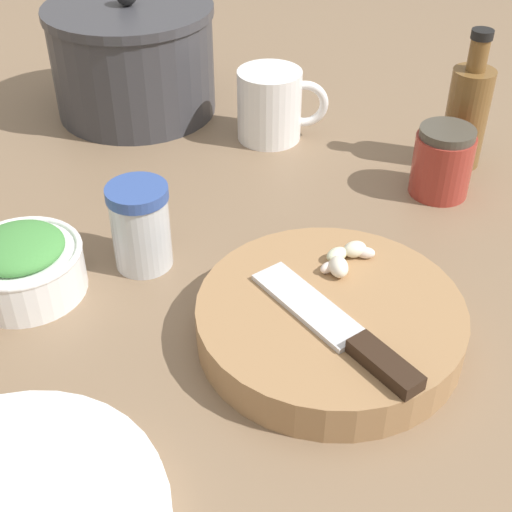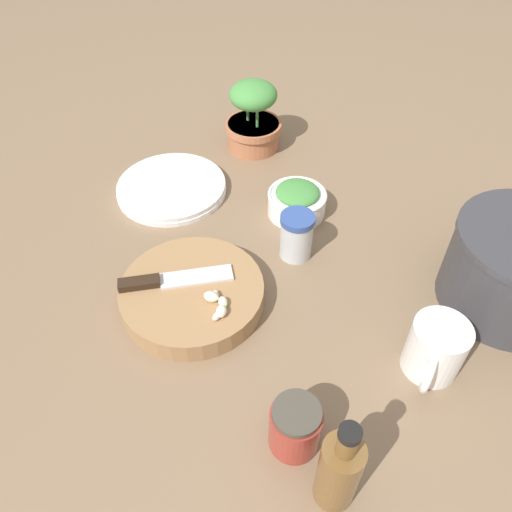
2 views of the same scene
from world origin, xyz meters
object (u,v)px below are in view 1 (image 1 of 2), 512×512
object	(u,v)px
cutting_board	(330,321)
stock_pot	(133,59)
garlic_cloves	(345,258)
coffee_mug	(272,105)
oil_bottle	(467,113)
herb_bowl	(23,264)
spice_jar	(141,226)
chef_knife	(343,332)
honey_jar	(442,162)

from	to	relation	value
cutting_board	stock_pot	xyz separation A→B (m)	(0.37, 0.36, 0.06)
cutting_board	garlic_cloves	xyz separation A→B (m)	(0.06, 0.00, 0.03)
coffee_mug	cutting_board	bearing A→B (deg)	-155.50
oil_bottle	herb_bowl	bearing A→B (deg)	135.35
spice_jar	cutting_board	bearing A→B (deg)	-103.85
cutting_board	oil_bottle	xyz separation A→B (m)	(0.36, -0.08, 0.05)
stock_pot	coffee_mug	bearing A→B (deg)	-96.18
chef_knife	stock_pot	distance (m)	0.56
coffee_mug	honey_jar	size ratio (longest dim) A/B	1.42
garlic_cloves	stock_pot	bearing A→B (deg)	49.30
cutting_board	herb_bowl	xyz separation A→B (m)	(-0.02, 0.29, 0.01)
herb_bowl	coffee_mug	bearing A→B (deg)	-19.77
herb_bowl	spice_jar	bearing A→B (deg)	-50.24
spice_jar	herb_bowl	bearing A→B (deg)	129.76
herb_bowl	honey_jar	size ratio (longest dim) A/B	1.41
cutting_board	herb_bowl	distance (m)	0.29
stock_pot	cutting_board	bearing A→B (deg)	-135.67
coffee_mug	garlic_cloves	bearing A→B (deg)	-151.34
chef_knife	herb_bowl	size ratio (longest dim) A/B	1.44
spice_jar	honey_jar	bearing A→B (deg)	-49.84
chef_knife	coffee_mug	xyz separation A→B (m)	(0.38, 0.18, 0.00)
garlic_cloves	oil_bottle	bearing A→B (deg)	-15.84
spice_jar	stock_pot	bearing A→B (deg)	26.30
cutting_board	stock_pot	distance (m)	0.52
cutting_board	spice_jar	distance (m)	0.21
garlic_cloves	oil_bottle	distance (m)	0.31
garlic_cloves	coffee_mug	xyz separation A→B (m)	(0.29, 0.16, 0.00)
cutting_board	garlic_cloves	world-z (taller)	garlic_cloves
cutting_board	honey_jar	size ratio (longest dim) A/B	2.89
herb_bowl	stock_pot	size ratio (longest dim) A/B	0.52
cutting_board	chef_knife	size ratio (longest dim) A/B	1.42
honey_jar	garlic_cloves	bearing A→B (deg)	162.77
spice_jar	stock_pot	size ratio (longest dim) A/B	0.40
chef_knife	honey_jar	xyz separation A→B (m)	(0.31, -0.05, -0.00)
spice_jar	coffee_mug	size ratio (longest dim) A/B	0.77
coffee_mug	stock_pot	world-z (taller)	stock_pot
cutting_board	coffee_mug	distance (m)	0.39
cutting_board	honey_jar	world-z (taller)	honey_jar
coffee_mug	honey_jar	xyz separation A→B (m)	(-0.07, -0.23, -0.01)
oil_bottle	stock_pot	xyz separation A→B (m)	(0.01, 0.45, 0.01)
cutting_board	honey_jar	bearing A→B (deg)	-13.35
spice_jar	oil_bottle	bearing A→B (deg)	-43.10
garlic_cloves	herb_bowl	xyz separation A→B (m)	(-0.08, 0.29, -0.01)
chef_knife	garlic_cloves	xyz separation A→B (m)	(0.10, 0.02, 0.00)
garlic_cloves	honey_jar	distance (m)	0.23
cutting_board	honey_jar	xyz separation A→B (m)	(0.28, -0.07, 0.02)
herb_bowl	spice_jar	size ratio (longest dim) A/B	1.29
chef_knife	honey_jar	size ratio (longest dim) A/B	2.04
garlic_cloves	herb_bowl	world-z (taller)	herb_bowl
chef_knife	coffee_mug	distance (m)	0.42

